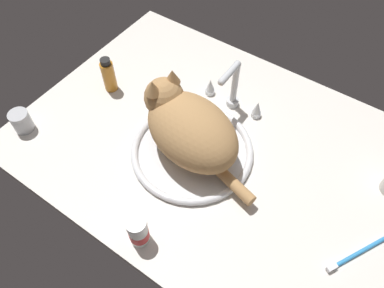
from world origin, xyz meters
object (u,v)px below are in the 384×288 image
sink_basin (192,150)px  cat (187,125)px  faucet (233,90)px  metal_jar (21,121)px  pill_bottle (138,231)px  toothbrush (357,254)px  amber_bottle (109,75)px

sink_basin → cat: cat is taller
faucet → metal_jar: bearing=-137.2°
pill_bottle → toothbrush: size_ratio=0.58×
sink_basin → pill_bottle: (4.38, -29.19, 3.72)cm
amber_bottle → metal_jar: (-10.33, -28.32, -2.48)cm
pill_bottle → metal_jar: 52.28cm
faucet → pill_bottle: 51.48cm
faucet → metal_jar: (-47.37, -43.90, -3.85)cm
sink_basin → faucet: 22.92cm
faucet → pill_bottle: bearing=-85.1°
cat → amber_bottle: (-34.94, 5.90, -4.60)cm
sink_basin → metal_jar: size_ratio=5.32×
pill_bottle → amber_bottle: size_ratio=0.80×
faucet → pill_bottle: size_ratio=2.05×
amber_bottle → faucet: bearing=22.8°
metal_jar → toothbrush: bearing=11.3°
faucet → amber_bottle: faucet is taller
metal_jar → faucet: bearing=42.8°
metal_jar → sink_basin: bearing=24.8°
cat → sink_basin: bearing=-14.8°
faucet → metal_jar: 64.69cm
pill_bottle → amber_bottle: 54.66cm
cat → amber_bottle: size_ratio=3.32×
faucet → toothbrush: size_ratio=1.19×
cat → metal_jar: (-45.27, -22.42, -7.09)cm
pill_bottle → faucet: bearing=94.9°
sink_basin → toothbrush: bearing=-2.7°
faucet → cat: bearing=-95.6°
sink_basin → metal_jar: (-47.37, -21.86, 2.47)cm
sink_basin → toothbrush: size_ratio=2.09×
sink_basin → toothbrush: 50.52cm
pill_bottle → cat: bearing=102.3°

